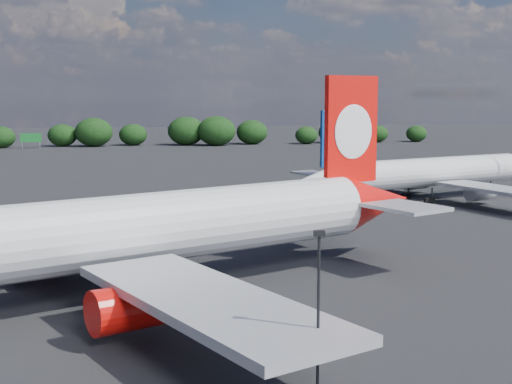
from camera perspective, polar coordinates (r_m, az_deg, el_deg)
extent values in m
plane|color=black|center=(106.61, -13.87, -1.06)|extent=(500.00, 500.00, 0.00)
cylinder|color=silver|center=(56.43, -9.61, -2.97)|extent=(41.35, 21.59, 5.59)
cone|color=red|center=(71.04, 9.53, -0.75)|extent=(10.41, 8.62, 5.59)
cube|color=red|center=(68.04, 7.63, 4.98)|extent=(5.89, 2.89, 10.06)
ellipsoid|color=white|center=(67.80, 7.81, 4.79)|extent=(4.42, 2.02, 5.14)
ellipsoid|color=white|center=(68.30, 7.43, 4.82)|extent=(4.42, 2.02, 5.14)
cube|color=#A6A8AE|center=(65.13, 11.89, -1.19)|extent=(7.23, 8.13, 0.34)
cube|color=#A6A8AE|center=(74.02, 4.98, 0.02)|extent=(7.23, 8.13, 0.34)
cube|color=#A6A8AE|center=(43.30, -3.99, -8.63)|extent=(15.35, 23.43, 0.61)
cube|color=#A6A8AE|center=(69.28, -16.37, -2.68)|extent=(15.35, 23.43, 0.61)
cylinder|color=red|center=(47.48, -9.82, -9.07)|extent=(6.32, 4.95, 3.02)
cube|color=#A6A8AE|center=(47.26, -9.84, -8.16)|extent=(2.40, 1.26, 1.34)
cylinder|color=red|center=(63.68, -16.64, -4.93)|extent=(6.32, 4.95, 3.02)
cube|color=#A6A8AE|center=(63.51, -16.67, -4.25)|extent=(2.40, 1.26, 1.34)
cylinder|color=black|center=(55.36, -5.91, -7.27)|extent=(0.41, 0.41, 2.80)
cylinder|color=black|center=(55.65, -5.90, -8.32)|extent=(1.33, 0.94, 1.23)
cylinder|color=black|center=(56.22, -4.79, -8.14)|extent=(1.33, 0.94, 1.23)
cylinder|color=black|center=(61.16, -8.96, -5.86)|extent=(0.41, 0.41, 2.80)
cylinder|color=black|center=(61.42, -8.93, -6.83)|extent=(1.33, 0.94, 1.23)
cylinder|color=black|center=(61.94, -7.90, -6.68)|extent=(1.33, 0.94, 1.23)
cylinder|color=silver|center=(111.09, 13.70, 1.57)|extent=(32.96, 13.84, 4.36)
sphere|color=silver|center=(122.86, 19.41, 1.92)|extent=(5.44, 5.44, 4.36)
cone|color=silver|center=(98.70, 5.09, 1.00)|extent=(7.94, 6.21, 4.36)
cube|color=navy|center=(99.68, 6.38, 4.27)|extent=(4.71, 1.82, 7.85)
ellipsoid|color=red|center=(99.47, 6.46, 4.17)|extent=(3.55, 1.24, 4.01)
ellipsoid|color=red|center=(99.90, 6.29, 4.19)|extent=(3.55, 1.24, 4.01)
cube|color=#A6A8AE|center=(95.77, 7.56, 0.96)|extent=(5.28, 6.15, 0.26)
cube|color=#A6A8AE|center=(103.58, 4.41, 1.52)|extent=(5.28, 6.15, 0.26)
cube|color=#A6A8AE|center=(104.53, 18.58, 0.23)|extent=(10.51, 18.33, 0.48)
cube|color=#A6A8AE|center=(120.87, 10.67, 1.48)|extent=(10.51, 18.33, 0.48)
cylinder|color=#A6A8AE|center=(108.88, 17.49, -0.04)|extent=(4.86, 3.52, 2.35)
cube|color=#A6A8AE|center=(108.80, 17.51, 0.28)|extent=(1.91, 0.81, 1.05)
cylinder|color=#A6A8AE|center=(118.84, 12.64, 0.77)|extent=(4.86, 3.52, 2.35)
cube|color=#A6A8AE|center=(118.77, 12.64, 1.06)|extent=(1.91, 0.81, 1.05)
cylinder|color=black|center=(108.38, 13.90, -0.22)|extent=(0.30, 0.30, 2.18)
cylinder|color=black|center=(108.49, 13.89, -0.65)|extent=(1.03, 0.66, 0.96)
cylinder|color=black|center=(107.85, 13.52, -0.69)|extent=(1.03, 0.66, 0.96)
cylinder|color=black|center=(112.23, 12.10, 0.11)|extent=(0.30, 0.30, 2.18)
cylinder|color=black|center=(112.34, 12.08, -0.31)|extent=(1.03, 0.66, 0.96)
cylinder|color=black|center=(111.72, 11.71, -0.35)|extent=(1.03, 0.66, 0.96)
cylinder|color=black|center=(120.63, 18.24, 0.39)|extent=(0.26, 0.26, 2.18)
cylinder|color=black|center=(120.74, 18.22, -0.02)|extent=(0.84, 0.52, 0.78)
cylinder|color=black|center=(37.40, 5.00, -10.27)|extent=(0.16, 0.16, 8.92)
cube|color=black|center=(36.24, 5.08, -3.32)|extent=(0.55, 0.30, 0.28)
cube|color=#146826|center=(222.77, -17.57, 4.16)|extent=(6.00, 0.30, 2.60)
cylinder|color=gray|center=(223.17, -18.19, 3.58)|extent=(0.20, 0.20, 2.00)
cylinder|color=gray|center=(222.68, -16.90, 3.62)|extent=(0.20, 0.20, 2.00)
cube|color=gold|center=(227.78, -9.88, 4.69)|extent=(5.00, 0.30, 3.00)
cylinder|color=gray|center=(227.94, -9.86, 4.00)|extent=(0.30, 0.30, 2.50)
ellipsoid|color=black|center=(227.23, -19.74, 4.15)|extent=(8.50, 7.19, 6.54)
ellipsoid|color=black|center=(229.01, -15.23, 4.40)|extent=(8.96, 7.58, 6.89)
ellipsoid|color=black|center=(225.63, -12.85, 4.69)|extent=(11.53, 9.75, 8.87)
ellipsoid|color=black|center=(228.45, -9.81, 4.54)|extent=(8.81, 7.45, 6.78)
ellipsoid|color=black|center=(227.21, -5.60, 4.89)|extent=(11.75, 9.94, 9.03)
ellipsoid|color=black|center=(224.34, -3.17, 4.91)|extent=(12.06, 10.20, 9.27)
ellipsoid|color=black|center=(230.65, -0.32, 4.82)|extent=(10.15, 8.59, 7.81)
ellipsoid|color=black|center=(232.20, 4.06, 4.56)|extent=(7.41, 6.27, 5.70)
ellipsoid|color=black|center=(237.83, 6.11, 4.77)|extent=(9.21, 7.80, 7.09)
ellipsoid|color=black|center=(243.38, 9.66, 4.62)|extent=(7.52, 6.36, 5.78)
ellipsoid|color=black|center=(248.71, 12.71, 4.58)|extent=(7.17, 6.06, 5.51)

